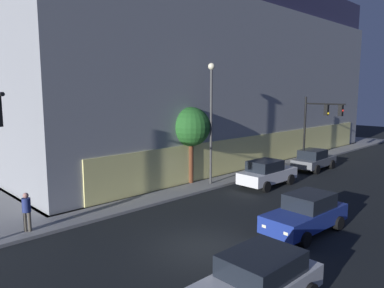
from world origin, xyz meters
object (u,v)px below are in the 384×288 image
object	(u,v)px
traffic_light_far_corner	(320,118)
car_white	(267,173)
car_blue	(306,213)
modern_building	(166,76)
pedestrian_waiting	(27,209)
car_silver	(256,282)
street_lamp_sidewalk	(211,109)
sidewalk_tree	(191,127)
car_grey	(314,159)

from	to	relation	value
traffic_light_far_corner	car_white	size ratio (longest dim) A/B	1.25
car_blue	modern_building	bearing A→B (deg)	63.78
pedestrian_waiting	car_silver	bearing A→B (deg)	-75.90
modern_building	car_blue	bearing A→B (deg)	-116.22
traffic_light_far_corner	street_lamp_sidewalk	xyz separation A→B (m)	(-12.08, 1.46, 1.08)
street_lamp_sidewalk	sidewalk_tree	xyz separation A→B (m)	(-0.75, 1.11, -1.21)
car_blue	car_grey	distance (m)	13.81
car_silver	car_grey	bearing A→B (deg)	22.95
car_blue	car_white	bearing A→B (deg)	46.47
pedestrian_waiting	car_white	distance (m)	14.66
traffic_light_far_corner	car_white	distance (m)	10.08
traffic_light_far_corner	modern_building	bearing A→B (deg)	103.88
traffic_light_far_corner	car_silver	distance (m)	23.36
traffic_light_far_corner	car_blue	bearing A→B (deg)	-155.07
pedestrian_waiting	traffic_light_far_corner	bearing A→B (deg)	-3.21
traffic_light_far_corner	car_grey	xyz separation A→B (m)	(-2.55, -0.91, -3.17)
modern_building	pedestrian_waiting	world-z (taller)	modern_building
modern_building	car_silver	world-z (taller)	modern_building
modern_building	sidewalk_tree	world-z (taller)	modern_building
modern_building	sidewalk_tree	distance (m)	16.32
car_grey	modern_building	bearing A→B (deg)	94.53
sidewalk_tree	pedestrian_waiting	xyz separation A→B (m)	(-11.12, -1.23, -2.69)
car_white	car_grey	bearing A→B (deg)	2.48
car_grey	pedestrian_waiting	bearing A→B (deg)	173.98
car_blue	sidewalk_tree	bearing A→B (deg)	77.33
sidewalk_tree	car_grey	bearing A→B (deg)	-18.72
pedestrian_waiting	street_lamp_sidewalk	bearing A→B (deg)	0.58
modern_building	car_white	size ratio (longest dim) A/B	8.34
car_blue	street_lamp_sidewalk	bearing A→B (deg)	71.04
car_silver	pedestrian_waiting	bearing A→B (deg)	104.10
traffic_light_far_corner	car_blue	distance (m)	16.81
traffic_light_far_corner	pedestrian_waiting	size ratio (longest dim) A/B	3.24
pedestrian_waiting	car_white	world-z (taller)	pedestrian_waiting
pedestrian_waiting	car_silver	world-z (taller)	pedestrian_waiting
traffic_light_far_corner	street_lamp_sidewalk	distance (m)	12.21
car_white	car_blue	bearing A→B (deg)	-133.53
traffic_light_far_corner	sidewalk_tree	distance (m)	13.08
car_blue	car_white	world-z (taller)	car_white
car_silver	car_white	size ratio (longest dim) A/B	0.98
sidewalk_tree	car_white	bearing A→B (deg)	-48.80
street_lamp_sidewalk	modern_building	bearing A→B (deg)	59.84
traffic_light_far_corner	sidewalk_tree	bearing A→B (deg)	168.67
traffic_light_far_corner	sidewalk_tree	size ratio (longest dim) A/B	1.11
modern_building	car_silver	bearing A→B (deg)	-125.57
street_lamp_sidewalk	traffic_light_far_corner	bearing A→B (deg)	-6.90
car_white	car_grey	world-z (taller)	car_white
traffic_light_far_corner	pedestrian_waiting	bearing A→B (deg)	176.79
car_blue	car_grey	world-z (taller)	car_blue
street_lamp_sidewalk	car_silver	world-z (taller)	street_lamp_sidewalk
sidewalk_tree	car_silver	distance (m)	14.61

